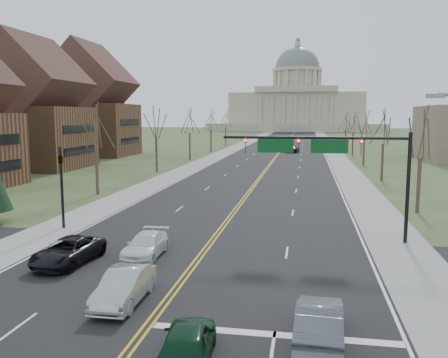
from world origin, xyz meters
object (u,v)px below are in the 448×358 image
at_px(signal_mast, 328,154).
at_px(car_far_sb, 283,138).
at_px(car_sb_outer_lead, 68,251).
at_px(signal_left, 61,178).
at_px(car_nb_outer_lead, 319,322).
at_px(car_far_nb, 293,149).
at_px(car_nb_inner_lead, 187,343).
at_px(car_sb_inner_lead, 124,287).
at_px(car_sb_inner_second, 146,245).

distance_m(signal_mast, car_far_sb, 127.52).
distance_m(car_sb_outer_lead, car_far_sb, 134.94).
distance_m(signal_mast, signal_left, 19.06).
bearing_deg(car_far_sb, car_sb_outer_lead, -89.41).
distance_m(car_nb_outer_lead, car_far_nb, 90.03).
bearing_deg(car_far_nb, car_nb_inner_lead, 97.22).
xyz_separation_m(signal_left, car_sb_inner_lead, (9.73, -12.55, -2.96)).
bearing_deg(car_far_nb, car_sb_inner_lead, 94.56).
height_order(car_sb_inner_lead, car_far_nb, car_far_nb).
height_order(car_sb_inner_lead, car_sb_inner_second, car_sb_inner_lead).
relative_size(car_sb_inner_lead, car_sb_inner_second, 0.97).
bearing_deg(signal_mast, car_far_sb, 94.14).
xyz_separation_m(car_sb_outer_lead, car_far_nb, (9.95, 82.85, 0.05)).
bearing_deg(car_nb_inner_lead, car_far_sb, -94.99).
bearing_deg(signal_left, signal_mast, -0.00).
xyz_separation_m(car_sb_inner_second, car_far_nb, (6.10, 80.88, 0.08)).
height_order(car_nb_outer_lead, car_far_nb, car_nb_outer_lead).
relative_size(car_far_nb, car_far_sb, 1.23).
xyz_separation_m(car_nb_outer_lead, car_far_sb, (-8.38, 141.94, -0.03)).
distance_m(car_nb_outer_lead, car_far_sb, 142.18).
xyz_separation_m(signal_mast, signal_left, (-18.95, 0.00, -2.05)).
bearing_deg(car_nb_inner_lead, car_sb_inner_lead, -55.12).
bearing_deg(car_far_nb, car_sb_inner_second, 93.33).
bearing_deg(car_sb_inner_lead, car_far_sb, 89.27).
bearing_deg(signal_left, car_sb_outer_lead, -59.81).
bearing_deg(car_sb_inner_second, car_far_sb, 88.12).
xyz_separation_m(signal_left, car_nb_inner_lead, (13.77, -17.13, -2.97)).
height_order(signal_mast, car_far_nb, signal_mast).
height_order(signal_mast, signal_left, signal_mast).
distance_m(signal_mast, car_far_nb, 75.40).
relative_size(car_sb_inner_second, car_far_nb, 0.86).
relative_size(signal_mast, signal_left, 2.02).
xyz_separation_m(signal_mast, car_far_nb, (-4.49, 75.10, -4.99)).
xyz_separation_m(car_far_nb, car_far_sb, (-4.71, 51.99, 0.00)).
bearing_deg(car_sb_inner_lead, signal_mast, 52.98).
bearing_deg(signal_left, car_nb_outer_lead, -39.32).
bearing_deg(car_nb_inner_lead, car_sb_inner_second, -71.06).
relative_size(car_nb_outer_lead, car_far_nb, 0.87).
bearing_deg(car_sb_inner_second, car_far_nb, 84.41).
relative_size(car_nb_outer_lead, car_sb_outer_lead, 0.93).
bearing_deg(car_sb_outer_lead, signal_left, 125.02).
relative_size(signal_left, car_sb_outer_lead, 1.18).
relative_size(signal_left, car_sb_inner_second, 1.29).
distance_m(signal_left, car_sb_outer_lead, 9.45).
xyz_separation_m(car_sb_inner_lead, car_sb_inner_second, (-1.37, 6.77, -0.07)).
bearing_deg(car_sb_inner_lead, car_far_nb, 86.19).
relative_size(car_nb_inner_lead, car_sb_inner_second, 0.92).
xyz_separation_m(car_nb_outer_lead, car_sb_inner_lead, (-8.40, 2.30, -0.04)).
distance_m(car_sb_inner_lead, car_sb_inner_second, 6.91).
height_order(car_nb_outer_lead, car_sb_inner_lead, car_nb_outer_lead).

